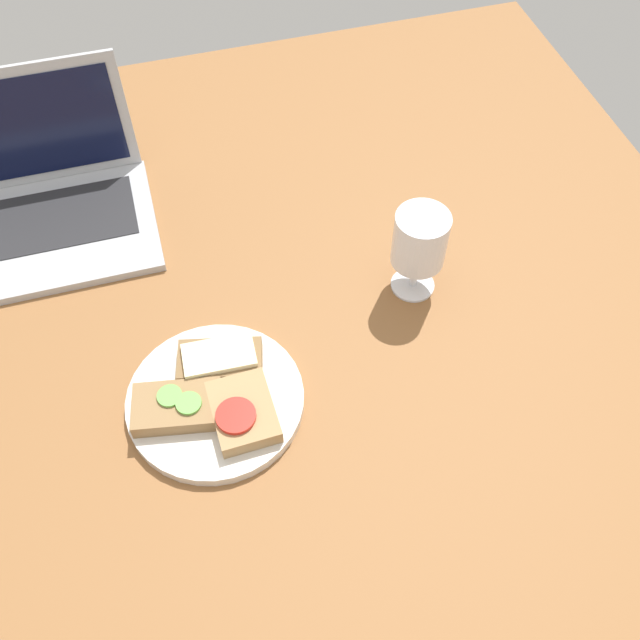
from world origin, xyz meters
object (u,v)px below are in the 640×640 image
object	(u,v)px
plate	(216,400)
sandwich_with_cucumber	(178,406)
laptop	(45,196)
sandwich_with_cheese	(220,360)
wine_glass	(420,243)
sandwich_with_tomato	(243,412)

from	to	relation	value
plate	sandwich_with_cucumber	size ratio (longest dim) A/B	1.90
plate	sandwich_with_cucumber	world-z (taller)	sandwich_with_cucumber
laptop	sandwich_with_cheese	bearing A→B (deg)	-60.89
sandwich_with_cucumber	sandwich_with_cheese	bearing A→B (deg)	39.22
sandwich_with_cheese	sandwich_with_cucumber	xyz separation A→B (cm)	(-6.49, -5.30, -0.14)
wine_glass	sandwich_with_tomato	bearing A→B (deg)	-151.83
sandwich_with_cheese	sandwich_with_tomato	world-z (taller)	same
sandwich_with_tomato	wine_glass	distance (cm)	33.08
sandwich_with_tomato	sandwich_with_cheese	bearing A→B (deg)	98.44
wine_glass	laptop	bearing A→B (deg)	149.72
plate	sandwich_with_tomato	distance (cm)	5.29
plate	laptop	size ratio (longest dim) A/B	0.74
plate	sandwich_with_cheese	xyz separation A→B (cm)	(1.73, 4.53, 2.16)
plate	sandwich_with_cheese	distance (cm)	5.31
plate	sandwich_with_cucumber	bearing A→B (deg)	-170.88
laptop	sandwich_with_tomato	bearing A→B (deg)	-64.37
plate	sandwich_with_cheese	size ratio (longest dim) A/B	1.90
sandwich_with_cucumber	sandwich_with_tomato	xyz separation A→B (cm)	(7.74, -3.09, 0.06)
sandwich_with_tomato	wine_glass	xyz separation A→B (cm)	(28.62, 15.32, 6.40)
sandwich_with_cheese	sandwich_with_tomato	bearing A→B (deg)	-81.56
plate	sandwich_with_tomato	size ratio (longest dim) A/B	2.25
sandwich_with_tomato	laptop	bearing A→B (deg)	115.63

